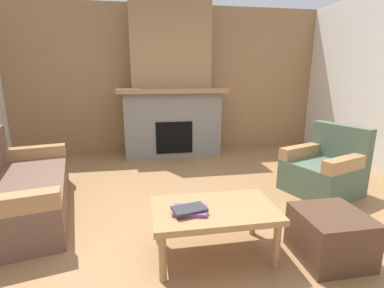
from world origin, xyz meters
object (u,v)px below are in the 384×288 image
(fireplace, at_px, (171,91))
(armchair, at_px, (324,170))
(couch, at_px, (16,190))
(coffee_table, at_px, (214,214))
(ottoman, at_px, (330,236))

(fireplace, bearing_deg, armchair, -51.79)
(fireplace, bearing_deg, couch, -130.71)
(fireplace, relative_size, armchair, 2.77)
(armchair, bearing_deg, coffee_table, -148.90)
(fireplace, xyz_separation_m, ottoman, (0.93, -3.40, -0.96))
(armchair, height_order, ottoman, armchair)
(armchair, bearing_deg, ottoman, -122.38)
(fireplace, height_order, armchair, fireplace)
(couch, xyz_separation_m, coffee_table, (1.89, -1.02, 0.09))
(ottoman, bearing_deg, armchair, 57.62)
(fireplace, distance_m, coffee_table, 3.29)
(armchair, distance_m, ottoman, 1.46)
(couch, relative_size, ottoman, 3.73)
(fireplace, relative_size, couch, 1.39)
(couch, relative_size, armchair, 1.99)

